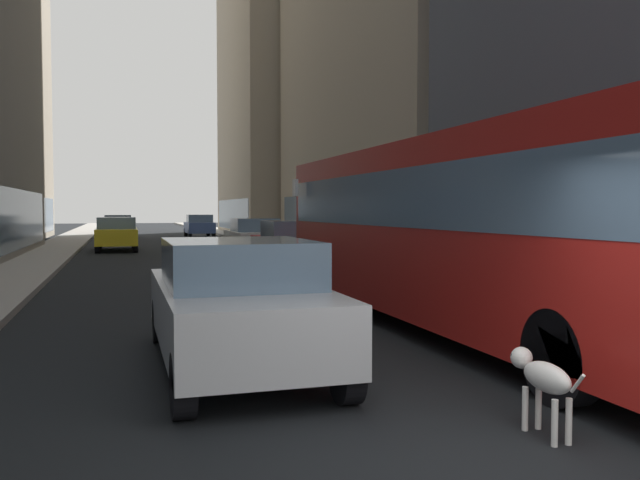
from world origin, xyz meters
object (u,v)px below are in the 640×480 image
object	(u,v)px
dalmatian_dog	(542,378)
car_black_suv	(118,227)
transit_bus	(459,222)
car_blue_hatchback	(199,226)
car_yellow_taxi	(117,234)
car_silver_sedan	(237,303)
car_red_coupe	(290,245)
car_white_van	(254,237)

from	to	relation	value
dalmatian_dog	car_black_suv	bearing A→B (deg)	95.14
transit_bus	car_blue_hatchback	xyz separation A→B (m)	(0.00, 37.90, -0.96)
car_yellow_taxi	transit_bus	bearing A→B (deg)	-76.59
car_silver_sedan	car_yellow_taxi	xyz separation A→B (m)	(-1.60, 25.12, 0.00)
car_blue_hatchback	car_silver_sedan	bearing A→B (deg)	-95.78
transit_bus	car_yellow_taxi	bearing A→B (deg)	103.41
car_red_coupe	car_silver_sedan	size ratio (longest dim) A/B	1.00
car_white_van	car_silver_sedan	bearing A→B (deg)	-101.77
car_red_coupe	car_black_suv	size ratio (longest dim) A/B	1.05
car_white_van	dalmatian_dog	distance (m)	22.48
car_red_coupe	car_blue_hatchback	world-z (taller)	same
transit_bus	car_black_suv	xyz separation A→B (m)	(-5.60, 37.03, -0.95)
car_black_suv	car_silver_sedan	bearing A→B (deg)	-87.63
car_yellow_taxi	car_white_van	xyz separation A→B (m)	(5.60, -5.91, -0.00)
car_yellow_taxi	car_blue_hatchback	size ratio (longest dim) A/B	1.21
car_black_suv	car_white_van	world-z (taller)	same
car_red_coupe	dalmatian_dog	distance (m)	16.33
car_black_suv	car_yellow_taxi	world-z (taller)	same
transit_bus	car_blue_hatchback	distance (m)	37.92
car_yellow_taxi	car_white_van	world-z (taller)	same
car_blue_hatchback	dalmatian_dog	distance (m)	42.77
car_yellow_taxi	car_white_van	bearing A→B (deg)	-46.57
car_silver_sedan	car_yellow_taxi	bearing A→B (deg)	93.64
car_blue_hatchback	transit_bus	bearing A→B (deg)	-90.00
car_red_coupe	car_white_van	xyz separation A→B (m)	(0.00, 6.18, 0.00)
car_black_suv	car_red_coupe	bearing A→B (deg)	-77.68
transit_bus	car_silver_sedan	bearing A→B (deg)	-157.88
car_silver_sedan	dalmatian_dog	distance (m)	3.87
transit_bus	car_yellow_taxi	xyz separation A→B (m)	(-5.60, 23.49, -0.95)
car_silver_sedan	car_black_suv	xyz separation A→B (m)	(-1.60, 38.66, -0.00)
car_red_coupe	car_yellow_taxi	distance (m)	13.33
car_red_coupe	dalmatian_dog	bearing A→B (deg)	-96.45
car_blue_hatchback	dalmatian_dog	world-z (taller)	car_blue_hatchback
car_red_coupe	car_black_suv	distance (m)	26.24
car_white_van	dalmatian_dog	xyz separation A→B (m)	(-1.83, -22.40, -0.31)
car_black_suv	car_yellow_taxi	xyz separation A→B (m)	(-0.00, -13.54, 0.00)
car_red_coupe	car_yellow_taxi	size ratio (longest dim) A/B	0.97
car_white_van	dalmatian_dog	world-z (taller)	car_white_van
transit_bus	dalmatian_dog	bearing A→B (deg)	-110.82
car_yellow_taxi	dalmatian_dog	xyz separation A→B (m)	(3.77, -28.32, -0.31)
car_red_coupe	car_blue_hatchback	distance (m)	26.51
transit_bus	dalmatian_dog	distance (m)	5.31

